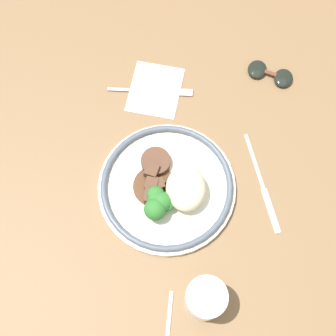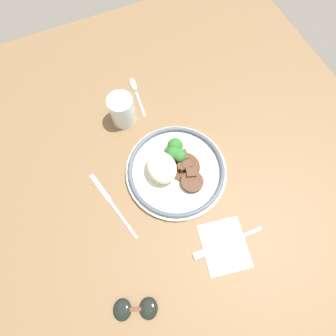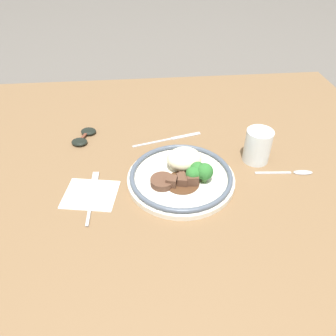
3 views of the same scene
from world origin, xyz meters
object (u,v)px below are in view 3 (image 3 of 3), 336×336
object	(u,v)px
knife	(170,139)
fork	(93,191)
plate	(182,174)
juice_glass	(257,148)
sunglasses	(84,136)
spoon	(295,172)

from	to	relation	value
knife	fork	bearing A→B (deg)	-149.34
plate	juice_glass	xyz separation A→B (m)	(0.21, 0.07, 0.02)
sunglasses	knife	bearing A→B (deg)	14.32
spoon	juice_glass	bearing A→B (deg)	147.66
plate	fork	size ratio (longest dim) A/B	1.47
plate	knife	size ratio (longest dim) A/B	1.30
knife	spoon	world-z (taller)	spoon
spoon	sunglasses	distance (m)	0.60
spoon	knife	bearing A→B (deg)	153.79
juice_glass	spoon	xyz separation A→B (m)	(0.09, -0.07, -0.04)
spoon	sunglasses	size ratio (longest dim) A/B	1.38
juice_glass	sunglasses	distance (m)	0.50
fork	sunglasses	distance (m)	0.24
knife	sunglasses	bearing A→B (deg)	158.85
fork	spoon	bearing A→B (deg)	-85.33
plate	fork	bearing A→B (deg)	-173.86
plate	juice_glass	distance (m)	0.22
plate	knife	world-z (taller)	plate
fork	knife	distance (m)	0.29
plate	juice_glass	bearing A→B (deg)	17.64
plate	spoon	world-z (taller)	plate
juice_glass	fork	xyz separation A→B (m)	(-0.43, -0.09, -0.04)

